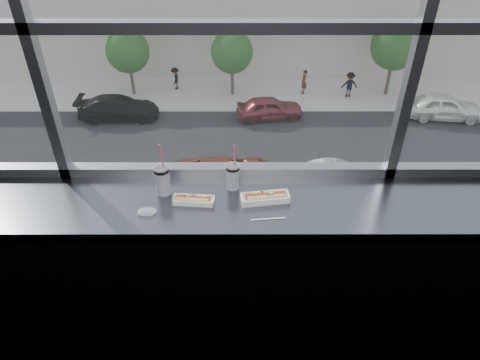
{
  "coord_description": "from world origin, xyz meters",
  "views": [
    {
      "loc": [
        0.07,
        -0.69,
        2.62
      ],
      "look_at": [
        0.08,
        1.23,
        1.25
      ],
      "focal_mm": 32.0,
      "sensor_mm": 36.0,
      "label": 1
    }
  ],
  "objects_px": {
    "hotdog_tray_right": "(265,197)",
    "car_near_c": "(226,171)",
    "car_near_d": "(337,173)",
    "pedestrian_a": "(175,76)",
    "car_far_c": "(445,103)",
    "car_far_a": "(118,104)",
    "loose_straw": "(268,219)",
    "tree_center": "(232,52)",
    "tree_left": "(128,51)",
    "soda_cup_left": "(162,179)",
    "pedestrian_d": "(350,82)",
    "hotdog_tray_left": "(194,200)",
    "car_far_b": "(270,104)",
    "soda_cup_right": "(233,175)",
    "wrapper": "(147,211)",
    "car_near_e": "(475,173)",
    "pedestrian_c": "(304,80)",
    "tree_right": "(396,46)"
  },
  "relations": [
    {
      "from": "hotdog_tray_right",
      "to": "car_near_c",
      "type": "height_order",
      "value": "hotdog_tray_right"
    },
    {
      "from": "car_near_d",
      "to": "pedestrian_a",
      "type": "distance_m",
      "value": 16.34
    },
    {
      "from": "car_far_c",
      "to": "car_far_a",
      "type": "xyz_separation_m",
      "value": [
        -21.88,
        0.0,
        -0.11
      ]
    },
    {
      "from": "loose_straw",
      "to": "tree_center",
      "type": "relative_size",
      "value": 0.04
    },
    {
      "from": "tree_center",
      "to": "tree_left",
      "type": "bearing_deg",
      "value": 180.0
    },
    {
      "from": "soda_cup_left",
      "to": "pedestrian_d",
      "type": "distance_m",
      "value": 31.04
    },
    {
      "from": "car_near_c",
      "to": "pedestrian_d",
      "type": "relative_size",
      "value": 2.86
    },
    {
      "from": "tree_left",
      "to": "pedestrian_d",
      "type": "bearing_deg",
      "value": -1.66
    },
    {
      "from": "tree_left",
      "to": "pedestrian_a",
      "type": "bearing_deg",
      "value": 16.74
    },
    {
      "from": "hotdog_tray_left",
      "to": "loose_straw",
      "type": "xyz_separation_m",
      "value": [
        0.42,
        -0.14,
        -0.02
      ]
    },
    {
      "from": "car_far_b",
      "to": "pedestrian_d",
      "type": "height_order",
      "value": "pedestrian_d"
    },
    {
      "from": "soda_cup_right",
      "to": "tree_center",
      "type": "bearing_deg",
      "value": 91.04
    },
    {
      "from": "wrapper",
      "to": "tree_left",
      "type": "xyz_separation_m",
      "value": [
        -7.5,
        28.38,
        -8.8
      ]
    },
    {
      "from": "car_far_a",
      "to": "tree_left",
      "type": "bearing_deg",
      "value": -4.76
    },
    {
      "from": "wrapper",
      "to": "car_near_d",
      "type": "xyz_separation_m",
      "value": [
        5.57,
        16.38,
        -11.09
      ]
    },
    {
      "from": "car_far_a",
      "to": "pedestrian_a",
      "type": "distance_m",
      "value": 5.9
    },
    {
      "from": "tree_center",
      "to": "wrapper",
      "type": "bearing_deg",
      "value": -89.92
    },
    {
      "from": "pedestrian_a",
      "to": "car_near_d",
      "type": "bearing_deg",
      "value": 37.68
    },
    {
      "from": "soda_cup_left",
      "to": "wrapper",
      "type": "distance_m",
      "value": 0.22
    },
    {
      "from": "soda_cup_right",
      "to": "car_far_b",
      "type": "bearing_deg",
      "value": 85.13
    },
    {
      "from": "pedestrian_d",
      "to": "car_near_e",
      "type": "bearing_deg",
      "value": 109.52
    },
    {
      "from": "pedestrian_a",
      "to": "tree_center",
      "type": "distance_m",
      "value": 4.98
    },
    {
      "from": "soda_cup_right",
      "to": "car_near_e",
      "type": "height_order",
      "value": "soda_cup_right"
    },
    {
      "from": "wrapper",
      "to": "pedestrian_c",
      "type": "bearing_deg",
      "value": 79.41
    },
    {
      "from": "car_near_d",
      "to": "tree_center",
      "type": "distance_m",
      "value": 13.43
    },
    {
      "from": "car_far_b",
      "to": "pedestrian_c",
      "type": "xyz_separation_m",
      "value": [
        2.8,
        4.09,
        0.07
      ]
    },
    {
      "from": "hotdog_tray_left",
      "to": "pedestrian_d",
      "type": "height_order",
      "value": "hotdog_tray_left"
    },
    {
      "from": "tree_left",
      "to": "tree_right",
      "type": "relative_size",
      "value": 0.89
    },
    {
      "from": "hotdog_tray_right",
      "to": "wrapper",
      "type": "distance_m",
      "value": 0.67
    },
    {
      "from": "car_near_d",
      "to": "tree_right",
      "type": "height_order",
      "value": "tree_right"
    },
    {
      "from": "loose_straw",
      "to": "pedestrian_d",
      "type": "relative_size",
      "value": 0.09
    },
    {
      "from": "car_far_c",
      "to": "car_near_e",
      "type": "bearing_deg",
      "value": 175.49
    },
    {
      "from": "loose_straw",
      "to": "car_near_e",
      "type": "height_order",
      "value": "loose_straw"
    },
    {
      "from": "loose_straw",
      "to": "tree_left",
      "type": "height_order",
      "value": "loose_straw"
    },
    {
      "from": "loose_straw",
      "to": "tree_center",
      "type": "bearing_deg",
      "value": 85.91
    },
    {
      "from": "car_near_c",
      "to": "pedestrian_d",
      "type": "xyz_separation_m",
      "value": [
        8.8,
        11.53,
        0.03
      ]
    },
    {
      "from": "soda_cup_right",
      "to": "car_far_b",
      "type": "relative_size",
      "value": 0.05
    },
    {
      "from": "pedestrian_d",
      "to": "tree_right",
      "type": "relative_size",
      "value": 0.41
    },
    {
      "from": "pedestrian_a",
      "to": "pedestrian_d",
      "type": "bearing_deg",
      "value": 83.89
    },
    {
      "from": "loose_straw",
      "to": "car_far_b",
      "type": "distance_m",
      "value": 26.87
    },
    {
      "from": "car_far_c",
      "to": "pedestrian_c",
      "type": "xyz_separation_m",
      "value": [
        -8.9,
        4.09,
        -0.07
      ]
    },
    {
      "from": "car_near_e",
      "to": "pedestrian_a",
      "type": "bearing_deg",
      "value": 51.93
    },
    {
      "from": "soda_cup_left",
      "to": "pedestrian_c",
      "type": "bearing_deg",
      "value": 79.47
    },
    {
      "from": "car_far_b",
      "to": "pedestrian_c",
      "type": "distance_m",
      "value": 4.95
    },
    {
      "from": "tree_left",
      "to": "car_far_c",
      "type": "bearing_deg",
      "value": -10.43
    },
    {
      "from": "soda_cup_right",
      "to": "pedestrian_c",
      "type": "bearing_deg",
      "value": 80.25
    },
    {
      "from": "tree_center",
      "to": "car_far_b",
      "type": "bearing_deg",
      "value": -57.29
    },
    {
      "from": "wrapper",
      "to": "pedestrian_d",
      "type": "height_order",
      "value": "wrapper"
    },
    {
      "from": "soda_cup_left",
      "to": "tree_right",
      "type": "bearing_deg",
      "value": 67.78
    },
    {
      "from": "soda_cup_right",
      "to": "car_far_a",
      "type": "bearing_deg",
      "value": 108.62
    }
  ]
}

